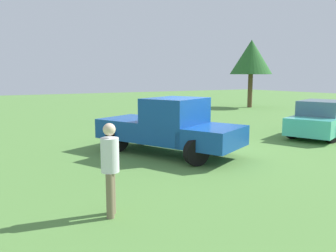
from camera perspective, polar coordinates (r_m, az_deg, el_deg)
ground_plane at (r=11.05m, az=4.63°, el=-4.54°), size 80.00×80.00×0.00m
pickup_truck at (r=10.66m, az=0.54°, el=0.14°), size 3.71×5.09×1.81m
sedan_near at (r=15.50m, az=24.84°, el=1.07°), size 4.97×3.29×1.49m
person_bystander at (r=6.00m, az=-9.85°, el=-6.48°), size 0.43×0.43×1.68m
tree_back_right at (r=27.87m, az=14.02°, el=11.29°), size 3.32×3.32×5.35m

